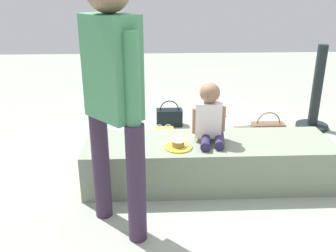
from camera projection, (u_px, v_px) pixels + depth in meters
ground_plane at (207, 181)px, 3.22m from camera, size 12.00×12.00×0.00m
concrete_ledge at (208, 162)px, 3.15m from camera, size 2.02×0.58×0.37m
child_seated at (210, 116)px, 3.02m from camera, size 0.28×0.33×0.48m
adult_standing at (113, 85)px, 2.27m from camera, size 0.38×0.40×1.68m
cake_plate at (178, 145)px, 2.96m from camera, size 0.22×0.22×0.07m
gift_bag at (164, 142)px, 3.63m from camera, size 0.19×0.10×0.33m
railing_post at (316, 99)px, 4.26m from camera, size 0.36×0.36×0.95m
water_bottle_near_gift at (233, 145)px, 3.71m from camera, size 0.08×0.08×0.19m
water_bottle_far_side at (196, 118)px, 4.37m from camera, size 0.06×0.06×0.24m
party_cup_red at (223, 120)px, 4.44m from camera, size 0.07×0.07×0.12m
cake_box_white at (242, 126)px, 4.24m from camera, size 0.35×0.32×0.13m
handbag_black_leather at (169, 117)px, 4.41m from camera, size 0.30×0.15×0.31m
handbag_brown_canvas at (267, 133)px, 3.91m from camera, size 0.33×0.13×0.35m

